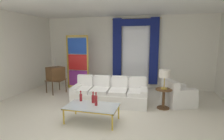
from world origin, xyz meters
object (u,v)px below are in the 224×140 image
object	(u,v)px
bottle_blue_decanter	(96,100)
armchair_white	(177,96)
vintage_tv	(56,74)
round_side_table	(164,97)
peacock_figurine	(84,86)
table_lamp_brass	(165,74)
couch_white_long	(110,94)
coffee_table	(92,107)
bottle_crystal_tall	(93,98)
bottle_amber_squat	(81,97)
stained_glass_divider	(78,63)

from	to	relation	value
bottle_blue_decanter	armchair_white	size ratio (longest dim) A/B	0.32
vintage_tv	round_side_table	xyz separation A→B (m)	(3.97, -0.65, -0.37)
peacock_figurine	table_lamp_brass	distance (m)	3.25
couch_white_long	coffee_table	bearing A→B (deg)	-92.81
armchair_white	table_lamp_brass	bearing A→B (deg)	-135.95
couch_white_long	bottle_crystal_tall	size ratio (longest dim) A/B	8.12
bottle_amber_squat	stained_glass_divider	bearing A→B (deg)	116.75
vintage_tv	coffee_table	bearing A→B (deg)	-41.90
peacock_figurine	round_side_table	distance (m)	3.15
couch_white_long	vintage_tv	distance (m)	2.43
armchair_white	peacock_figurine	distance (m)	3.45
couch_white_long	bottle_blue_decanter	xyz separation A→B (m)	(0.03, -1.38, 0.24)
bottle_blue_decanter	table_lamp_brass	world-z (taller)	table_lamp_brass
bottle_amber_squat	stained_glass_divider	size ratio (longest dim) A/B	0.13
coffee_table	round_side_table	bearing A→B (deg)	38.29
armchair_white	coffee_table	bearing A→B (deg)	-140.51
stained_glass_divider	round_side_table	world-z (taller)	stained_glass_divider
bottle_crystal_tall	armchair_white	xyz separation A→B (m)	(2.19, 1.56, -0.24)
coffee_table	vintage_tv	size ratio (longest dim) A/B	0.96
table_lamp_brass	bottle_amber_squat	bearing A→B (deg)	-152.49
couch_white_long	bottle_blue_decanter	size ratio (longest dim) A/B	7.04
peacock_figurine	couch_white_long	bearing A→B (deg)	-35.77
armchair_white	bottle_amber_squat	bearing A→B (deg)	-149.29
armchair_white	couch_white_long	bearing A→B (deg)	-170.48
bottle_amber_squat	round_side_table	size ratio (longest dim) A/B	0.47
peacock_figurine	round_side_table	size ratio (longest dim) A/B	1.01
coffee_table	armchair_white	size ratio (longest dim) A/B	1.19
couch_white_long	bottle_crystal_tall	distance (m)	1.24
bottle_crystal_tall	stained_glass_divider	xyz separation A→B (m)	(-1.66, 2.62, 0.53)
couch_white_long	coffee_table	size ratio (longest dim) A/B	1.87
peacock_figurine	table_lamp_brass	bearing A→B (deg)	-18.73
vintage_tv	stained_glass_divider	world-z (taller)	stained_glass_divider
bottle_crystal_tall	armchair_white	world-z (taller)	armchair_white
bottle_crystal_tall	round_side_table	bearing A→B (deg)	33.12
bottle_crystal_tall	round_side_table	distance (m)	2.12
bottle_blue_decanter	couch_white_long	bearing A→B (deg)	91.20
table_lamp_brass	peacock_figurine	bearing A→B (deg)	161.27
couch_white_long	peacock_figurine	world-z (taller)	couch_white_long
armchair_white	table_lamp_brass	xyz separation A→B (m)	(-0.42, -0.40, 0.74)
peacock_figurine	round_side_table	world-z (taller)	round_side_table
coffee_table	couch_white_long	bearing A→B (deg)	87.19
bottle_amber_squat	armchair_white	distance (m)	2.97
couch_white_long	peacock_figurine	size ratio (longest dim) A/B	4.00
coffee_table	bottle_crystal_tall	bearing A→B (deg)	101.99
couch_white_long	bottle_amber_squat	world-z (taller)	couch_white_long
armchair_white	vintage_tv	bearing A→B (deg)	176.73
armchair_white	round_side_table	distance (m)	0.58
bottle_amber_squat	armchair_white	world-z (taller)	armchair_white
round_side_table	coffee_table	bearing A→B (deg)	-141.71
vintage_tv	bottle_blue_decanter	bearing A→B (deg)	-40.08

